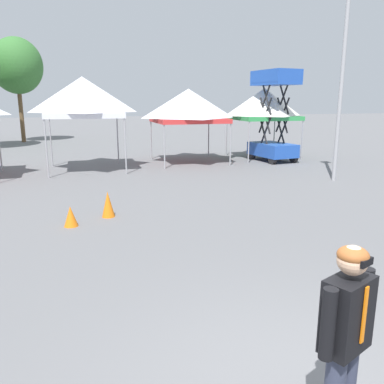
% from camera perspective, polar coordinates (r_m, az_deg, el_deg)
% --- Properties ---
extents(canopy_tent_far_left, '(3.11, 3.11, 3.75)m').
position_cam_1_polar(canopy_tent_far_left, '(16.84, -15.47, 13.08)').
color(canopy_tent_far_left, '#9E9EA3').
rests_on(canopy_tent_far_left, ground).
extents(canopy_tent_left_of_center, '(3.19, 3.19, 3.34)m').
position_cam_1_polar(canopy_tent_left_of_center, '(18.36, -0.49, 12.37)').
color(canopy_tent_left_of_center, '#9E9EA3').
rests_on(canopy_tent_left_of_center, ground).
extents(canopy_tent_center, '(2.95, 2.95, 3.40)m').
position_cam_1_polar(canopy_tent_center, '(20.03, 10.36, 12.39)').
color(canopy_tent_center, '#9E9EA3').
rests_on(canopy_tent_center, ground).
extents(scissor_lift, '(1.66, 2.45, 4.17)m').
position_cam_1_polar(scissor_lift, '(19.21, 11.64, 8.15)').
color(scissor_lift, black).
rests_on(scissor_lift, ground).
extents(person_foreground, '(0.61, 0.38, 1.78)m').
position_cam_1_polar(person_foreground, '(3.50, 21.27, -18.79)').
color(person_foreground, '#33384C').
rests_on(person_foreground, ground).
extents(light_pole_near_lift, '(0.36, 0.36, 7.40)m').
position_cam_1_polar(light_pole_near_lift, '(14.98, 21.09, 17.74)').
color(light_pole_near_lift, '#9E9EA3').
rests_on(light_pole_near_lift, ground).
extents(tree_behind_tents_left, '(3.36, 3.36, 6.93)m').
position_cam_1_polar(tree_behind_tents_left, '(30.02, -24.01, 16.31)').
color(tree_behind_tents_left, brown).
rests_on(tree_behind_tents_left, ground).
extents(traffic_cone_lot_center, '(0.32, 0.32, 0.47)m').
position_cam_1_polar(traffic_cone_lot_center, '(9.46, -17.15, -3.38)').
color(traffic_cone_lot_center, orange).
rests_on(traffic_cone_lot_center, ground).
extents(traffic_cone_near_barrier, '(0.32, 0.32, 0.64)m').
position_cam_1_polar(traffic_cone_near_barrier, '(9.97, -12.05, -1.75)').
color(traffic_cone_near_barrier, orange).
rests_on(traffic_cone_near_barrier, ground).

